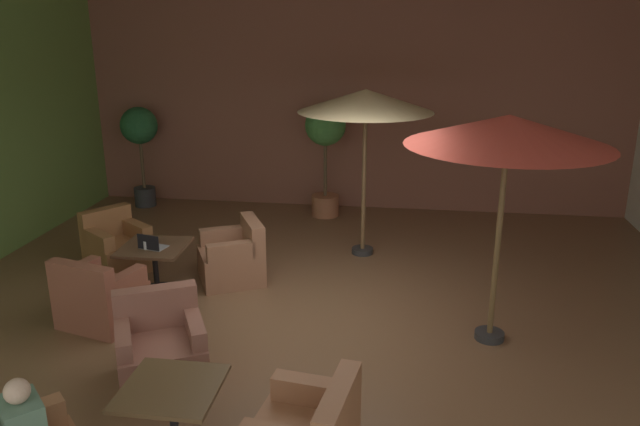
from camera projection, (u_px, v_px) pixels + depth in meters
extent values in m
cube|color=brown|center=(314.00, 322.00, 7.15)|extent=(9.80, 9.38, 0.02)
cube|color=#905542|center=(354.00, 96.00, 10.92)|extent=(9.80, 0.08, 4.08)
cylinder|color=black|center=(158.00, 289.00, 7.96)|extent=(0.42, 0.42, 0.02)
cylinder|color=black|center=(156.00, 270.00, 7.87)|extent=(0.07, 0.07, 0.57)
cube|color=brown|center=(154.00, 247.00, 7.78)|extent=(0.82, 0.82, 0.03)
cube|color=#9D6438|center=(119.00, 256.00, 8.54)|extent=(1.04, 1.03, 0.42)
cube|color=#9D6438|center=(106.00, 222.00, 8.61)|extent=(0.56, 0.68, 0.41)
cube|color=#9D6438|center=(137.00, 230.00, 8.61)|extent=(0.57, 0.48, 0.21)
cube|color=#9D6438|center=(99.00, 240.00, 8.23)|extent=(0.57, 0.48, 0.21)
cube|color=#9D5640|center=(103.00, 304.00, 7.04)|extent=(0.98, 0.91, 0.46)
cube|color=#9D5640|center=(81.00, 280.00, 6.67)|extent=(0.83, 0.37, 0.37)
cube|color=#9D5640|center=(79.00, 272.00, 7.11)|extent=(0.29, 0.58, 0.20)
cube|color=#9D5640|center=(126.00, 281.00, 6.85)|extent=(0.29, 0.58, 0.20)
cube|color=#9E6849|center=(231.00, 266.00, 8.19)|extent=(1.05, 1.04, 0.43)
cube|color=#9E6849|center=(253.00, 234.00, 8.15)|extent=(0.50, 0.76, 0.39)
cube|color=#9E6849|center=(231.00, 251.00, 7.80)|extent=(0.61, 0.41, 0.22)
cube|color=#9E6849|center=(223.00, 236.00, 8.35)|extent=(0.61, 0.41, 0.22)
cylinder|color=black|center=(174.00, 421.00, 4.92)|extent=(0.07, 0.07, 0.57)
cube|color=brown|center=(171.00, 388.00, 4.82)|extent=(0.76, 0.76, 0.03)
cube|color=#8F5846|center=(162.00, 361.00, 5.89)|extent=(1.07, 1.06, 0.45)
cube|color=#8F5846|center=(156.00, 307.00, 6.04)|extent=(0.79, 0.52, 0.41)
cube|color=#8F5846|center=(195.00, 328.00, 5.86)|extent=(0.40, 0.61, 0.18)
cube|color=#8F5846|center=(123.00, 340.00, 5.66)|extent=(0.40, 0.61, 0.18)
cube|color=#A0653F|center=(22.00, 423.00, 4.51)|extent=(0.53, 0.53, 0.22)
cube|color=#9C613D|center=(338.00, 412.00, 4.44)|extent=(0.28, 0.83, 0.38)
cube|color=#9C613D|center=(308.00, 390.00, 4.86)|extent=(0.60, 0.24, 0.20)
cylinder|color=#2D2D2D|center=(489.00, 335.00, 6.75)|extent=(0.32, 0.32, 0.08)
cylinder|color=brown|center=(499.00, 235.00, 6.39)|extent=(0.06, 0.06, 2.41)
cone|color=#C84434|center=(508.00, 130.00, 6.06)|extent=(2.06, 2.06, 0.31)
cylinder|color=#2D2D2D|center=(362.00, 251.00, 9.20)|extent=(0.32, 0.32, 0.08)
cylinder|color=brown|center=(364.00, 176.00, 8.85)|extent=(0.06, 0.06, 2.37)
cone|color=#DABF83|center=(366.00, 101.00, 8.52)|extent=(1.90, 1.90, 0.31)
cylinder|color=#323336|center=(145.00, 197.00, 11.49)|extent=(0.39, 0.39, 0.35)
cylinder|color=brown|center=(142.00, 165.00, 11.31)|extent=(0.06, 0.06, 0.87)
sphere|color=#255E33|center=(139.00, 125.00, 11.09)|extent=(0.67, 0.67, 0.67)
cylinder|color=#AA6443|center=(325.00, 205.00, 10.92)|extent=(0.48, 0.48, 0.37)
cylinder|color=brown|center=(325.00, 169.00, 10.72)|extent=(0.06, 0.06, 0.95)
sphere|color=#488C41|center=(325.00, 125.00, 10.48)|extent=(0.70, 0.70, 0.70)
sphere|color=tan|center=(17.00, 391.00, 4.10)|extent=(0.17, 0.17, 0.17)
cylinder|color=silver|center=(147.00, 245.00, 7.66)|extent=(0.08, 0.08, 0.11)
cube|color=#9EA0A5|center=(154.00, 247.00, 7.73)|extent=(0.35, 0.28, 0.01)
cube|color=black|center=(148.00, 242.00, 7.60)|extent=(0.30, 0.08, 0.19)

